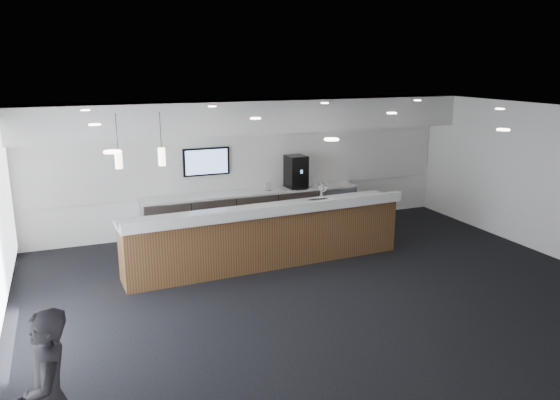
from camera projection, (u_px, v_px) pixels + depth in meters
name	position (u px, v px, depth m)	size (l,w,h in m)	color
ground	(323.00, 290.00, 9.34)	(10.00, 10.00, 0.00)	black
ceiling	(327.00, 114.00, 8.61)	(10.00, 8.00, 0.02)	black
back_wall	(248.00, 165.00, 12.58)	(10.00, 0.02, 3.00)	white
right_wall	(552.00, 182.00, 10.78)	(0.02, 8.00, 3.00)	white
soffit_bulkhead	(254.00, 116.00, 11.89)	(10.00, 0.90, 0.70)	white
alcove_panel	(248.00, 161.00, 12.53)	(9.80, 0.06, 1.40)	white
back_credenza	(253.00, 211.00, 12.50)	(5.06, 0.66, 0.95)	gray
wall_tv	(206.00, 162.00, 12.10)	(1.05, 0.08, 0.62)	black
pendant_left	(168.00, 162.00, 8.65)	(0.12, 0.12, 0.30)	#FFF0C6
pendant_right	(122.00, 165.00, 8.40)	(0.12, 0.12, 0.30)	#FFF0C6
ceiling_can_lights	(327.00, 116.00, 8.62)	(7.00, 5.00, 0.02)	white
service_counter	(267.00, 236.00, 10.42)	(5.54, 1.17, 1.49)	#492B18
coffee_machine	(296.00, 172.00, 12.67)	(0.45, 0.57, 0.75)	black
info_sign_left	(268.00, 186.00, 12.42)	(0.15, 0.02, 0.20)	silver
info_sign_right	(309.00, 182.00, 12.74)	(0.18, 0.02, 0.24)	silver
lounge_guest	(50.00, 400.00, 4.85)	(0.63, 0.41, 1.73)	black
cup_0	(326.00, 184.00, 12.94)	(0.09, 0.09, 0.08)	white
cup_1	(321.00, 184.00, 12.89)	(0.09, 0.09, 0.08)	white
cup_2	(315.00, 185.00, 12.84)	(0.09, 0.09, 0.08)	white
cup_3	(310.00, 185.00, 12.79)	(0.09, 0.09, 0.08)	white
cup_4	(304.00, 186.00, 12.74)	(0.09, 0.09, 0.08)	white
cup_5	(299.00, 186.00, 12.68)	(0.09, 0.09, 0.08)	white
cup_6	(293.00, 187.00, 12.63)	(0.09, 0.09, 0.08)	white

